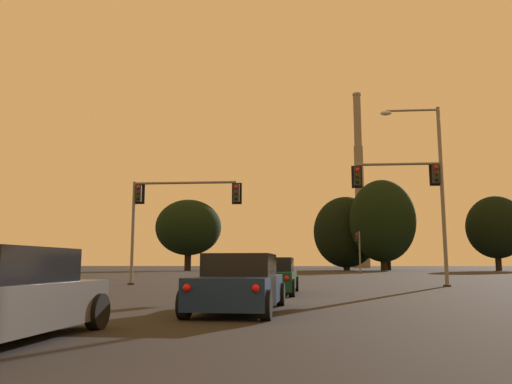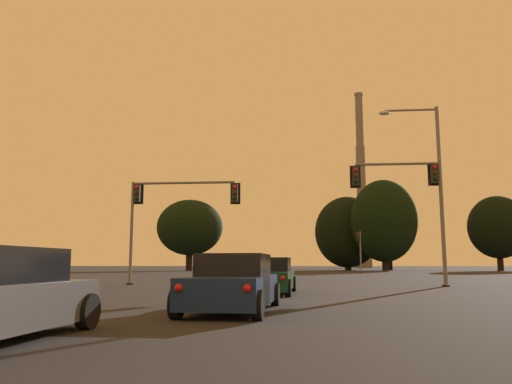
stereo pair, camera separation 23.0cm
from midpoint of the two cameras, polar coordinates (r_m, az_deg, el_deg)
sedan_center_lane_front at (r=20.26m, az=1.53°, el=-9.65°), size 2.12×4.75×1.43m
sedan_center_lane_second at (r=12.75m, az=-2.40°, el=-10.48°), size 2.17×4.77×1.43m
traffic_light_far_right at (r=63.64m, az=11.52°, el=-6.03°), size 0.78×0.50×5.21m
traffic_light_overhead_left at (r=29.26m, az=-10.05°, el=-1.41°), size 6.51×0.50×5.94m
traffic_light_overhead_right at (r=28.05m, az=17.28°, el=0.09°), size 4.94×0.50×6.65m
street_lamp at (r=29.11m, az=19.35°, el=1.73°), size 3.29×0.36×9.90m
smokestack at (r=156.75m, az=11.73°, el=-0.62°), size 5.22×5.22×54.82m
treeline_left_mid at (r=97.59m, az=25.69°, el=-3.65°), size 10.18×9.16×13.12m
treeline_far_right at (r=97.63m, az=10.16°, el=-4.52°), size 12.34×11.11×14.08m
treeline_center_left at (r=90.01m, az=-7.80°, el=-4.04°), size 11.74×10.56×12.62m
treeline_right_mid at (r=97.28m, az=14.75°, el=-4.78°), size 7.97×7.17×10.84m
treeline_far_left at (r=92.11m, az=14.18°, el=-3.20°), size 11.71×10.54×16.22m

